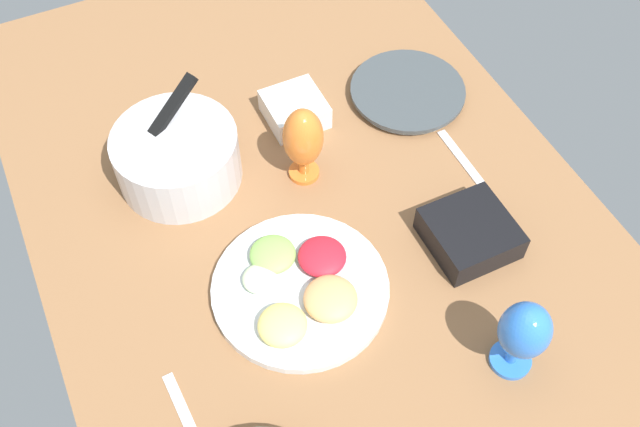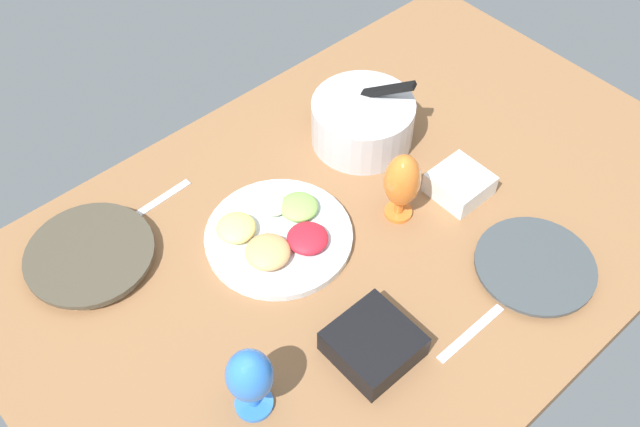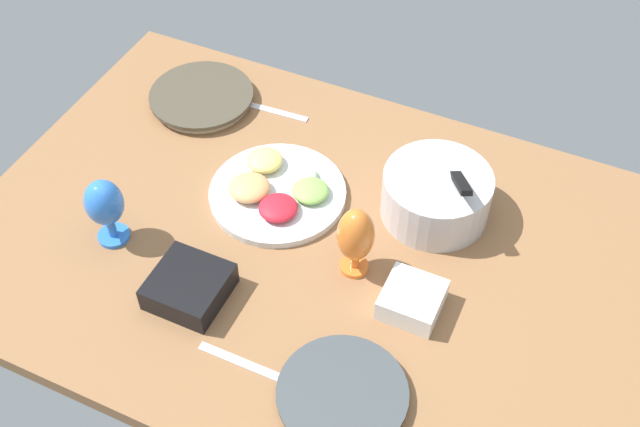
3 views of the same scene
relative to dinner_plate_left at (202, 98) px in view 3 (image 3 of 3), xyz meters
The scene contains 11 objects.
ground_plane 59.24cm from the dinner_plate_left, 31.93° to the right, with size 160.00×104.00×4.00cm, color #8C603D.
dinner_plate_left is the anchor object (origin of this frame).
dinner_plate_right 92.36cm from the dinner_plate_left, 43.12° to the right, with size 25.00×25.00×2.34cm.
mixing_bowl 68.59cm from the dinner_plate_left, ahead, with size 24.35×24.35×17.70cm.
fruit_platter 39.24cm from the dinner_plate_left, 33.61° to the right, with size 31.77×31.77×5.45cm.
hurricane_glass_blue 49.18cm from the dinner_plate_left, 83.34° to the right, with size 8.36×8.36×16.96cm.
hurricane_glass_orange 67.08cm from the dinner_plate_left, 30.45° to the right, with size 7.87×7.87×17.69cm.
square_bowl_black 61.84cm from the dinner_plate_left, 61.87° to the right, with size 15.00×15.00×5.82cm.
square_bowl_white 81.58cm from the dinner_plate_left, 28.02° to the right, with size 11.85×11.85×5.41cm.
fork_by_left_plate 19.52cm from the dinner_plate_left, 13.29° to the left, with size 18.00×1.80×0.60cm, color silver.
fork_by_right_plate 79.30cm from the dinner_plate_left, 54.31° to the right, with size 18.00×1.80×0.60cm, color silver.
Camera 3 is at (44.00, -100.08, 134.25)cm, focal length 44.38 mm.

